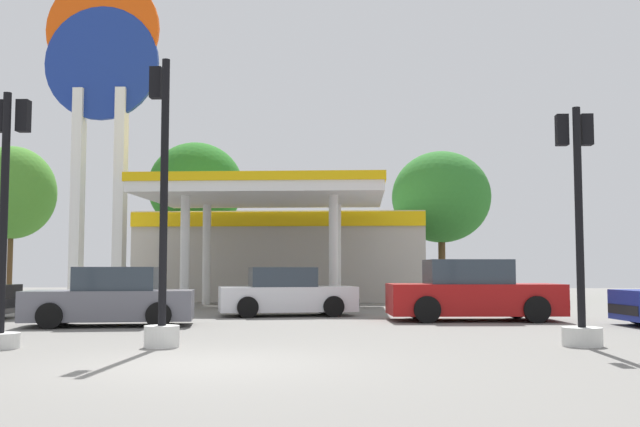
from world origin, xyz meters
The scene contains 12 objects.
ground_plane centered at (0.00, 0.00, 0.00)m, with size 90.00×90.00×0.00m, color slate.
gas_station centered at (-1.17, 22.04, 2.17)m, with size 12.29×12.80×4.55m.
station_pole_sign centered at (-7.89, 17.59, 8.46)m, with size 4.54×0.56×13.13m.
car_1 centered at (0.12, 11.17, 0.64)m, with size 4.24×2.53×1.42m.
car_2 centered at (-3.71, 7.03, 0.64)m, with size 4.19×2.34×1.42m.
car_3 centered at (5.28, 9.42, 0.73)m, with size 4.66×2.33×1.62m.
traffic_signal_0 centered at (-1.20, 2.27, 1.65)m, with size 0.63×0.66×5.13m.
traffic_signal_2 centered at (6.22, 2.86, 1.52)m, with size 0.70×0.71×4.29m.
traffic_signal_3 centered at (-3.89, 1.91, 1.81)m, with size 0.67×0.69×4.46m.
tree_0 centered at (-15.55, 26.23, 5.29)m, with size 4.41×4.41×7.68m.
tree_1 centered at (-5.81, 25.33, 5.40)m, with size 4.65×4.65×7.62m.
tree_2 centered at (6.24, 25.58, 4.88)m, with size 4.79×4.79×7.12m.
Camera 1 is at (2.31, -10.66, 1.35)m, focal length 41.66 mm.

